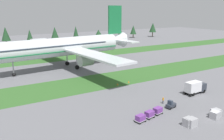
{
  "coord_description": "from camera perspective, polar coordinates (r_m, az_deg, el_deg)",
  "views": [
    {
      "loc": [
        -42.55,
        -29.0,
        22.81
      ],
      "look_at": [
        -5.07,
        33.91,
        4.0
      ],
      "focal_mm": 37.89,
      "sensor_mm": 36.0,
      "label": 1
    }
  ],
  "objects": [
    {
      "name": "catering_truck",
      "position": [
        69.57,
        19.45,
        -3.89
      ],
      "size": [
        7.03,
        2.55,
        3.58
      ],
      "rotation": [
        0.0,
        0.0,
        -1.53
      ],
      "color": "#2D333D",
      "rests_on": "ground"
    },
    {
      "name": "airliner",
      "position": [
        94.55,
        -11.23,
        5.6
      ],
      "size": [
        57.96,
        71.89,
        24.48
      ],
      "rotation": [
        0.0,
        0.0,
        1.67
      ],
      "color": "silver",
      "rests_on": "ground"
    },
    {
      "name": "grass_strip_near",
      "position": [
        81.54,
        2.05,
        -1.84
      ],
      "size": [
        320.0,
        16.3,
        0.01
      ],
      "primitive_type": "cube",
      "color": "#336028",
      "rests_on": "ground"
    },
    {
      "name": "uld_container_0",
      "position": [
        50.93,
        18.61,
        -11.89
      ],
      "size": [
        2.04,
        1.65,
        1.79
      ],
      "primitive_type": "cube",
      "rotation": [
        0.0,
        0.0,
        0.02
      ],
      "color": "#A3A3A8",
      "rests_on": "ground"
    },
    {
      "name": "cargo_dolly_lead",
      "position": [
        54.61,
        10.98,
        -9.51
      ],
      "size": [
        2.45,
        1.89,
        1.55
      ],
      "rotation": [
        0.0,
        0.0,
        -1.38
      ],
      "color": "#A3A3A8",
      "rests_on": "ground"
    },
    {
      "name": "ground_plane",
      "position": [
        56.31,
        23.1,
        -10.72
      ],
      "size": [
        400.0,
        400.0,
        0.0
      ],
      "primitive_type": "plane",
      "color": "slate"
    },
    {
      "name": "baggage_tug",
      "position": [
        58.45,
        14.0,
        -8.15
      ],
      "size": [
        2.8,
        1.78,
        1.97
      ],
      "rotation": [
        0.0,
        0.0,
        -1.38
      ],
      "color": "#2D333D",
      "rests_on": "ground"
    },
    {
      "name": "grass_strip_far",
      "position": [
        120.41,
        -9.53,
        3.29
      ],
      "size": [
        320.0,
        16.3,
        0.01
      ],
      "primitive_type": "cube",
      "color": "#336028",
      "rests_on": "ground"
    },
    {
      "name": "cargo_dolly_third",
      "position": [
        50.48,
        6.89,
        -11.4
      ],
      "size": [
        2.45,
        1.89,
        1.55
      ],
      "rotation": [
        0.0,
        0.0,
        -1.38
      ],
      "color": "#A3A3A8",
      "rests_on": "ground"
    },
    {
      "name": "cargo_dolly_second",
      "position": [
        52.5,
        9.02,
        -10.42
      ],
      "size": [
        2.45,
        1.89,
        1.55
      ],
      "rotation": [
        0.0,
        0.0,
        -1.38
      ],
      "color": "#A3A3A8",
      "rests_on": "ground"
    },
    {
      "name": "distant_tree_line",
      "position": [
        163.74,
        -18.89,
        8.08
      ],
      "size": [
        189.28,
        9.99,
        12.46
      ],
      "color": "#4C3823",
      "rests_on": "ground"
    },
    {
      "name": "taxiway_marker_1",
      "position": [
        73.46,
        1.35,
        -3.47
      ],
      "size": [
        0.44,
        0.44,
        0.53
      ],
      "primitive_type": "cone",
      "color": "orange",
      "rests_on": "ground"
    },
    {
      "name": "taxiway_marker_0",
      "position": [
        76.08,
        4.04,
        -2.84
      ],
      "size": [
        0.44,
        0.44,
        0.6
      ],
      "primitive_type": "cone",
      "color": "orange",
      "rests_on": "ground"
    },
    {
      "name": "uld_container_3",
      "position": [
        57.39,
        23.77,
        -9.43
      ],
      "size": [
        2.11,
        1.74,
        1.62
      ],
      "primitive_type": "cube",
      "rotation": [
        0.0,
        0.0,
        -0.07
      ],
      "color": "#A3A3A8",
      "rests_on": "ground"
    },
    {
      "name": "uld_container_2",
      "position": [
        56.33,
        23.64,
        -9.86
      ],
      "size": [
        2.19,
        1.85,
        1.62
      ],
      "primitive_type": "cube",
      "rotation": [
        0.0,
        0.0,
        0.13
      ],
      "color": "#A3A3A8",
      "rests_on": "ground"
    },
    {
      "name": "uld_container_1",
      "position": [
        51.01,
        17.96,
        -11.83
      ],
      "size": [
        2.09,
        1.71,
        1.73
      ],
      "primitive_type": "cube",
      "rotation": [
        0.0,
        0.0,
        0.06
      ],
      "color": "#A3A3A8",
      "rests_on": "ground"
    },
    {
      "name": "ground_crew_marshaller",
      "position": [
        60.69,
        12.23,
        -7.05
      ],
      "size": [
        0.36,
        0.48,
        1.74
      ],
      "rotation": [
        0.0,
        0.0,
        0.96
      ],
      "color": "black",
      "rests_on": "ground"
    }
  ]
}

